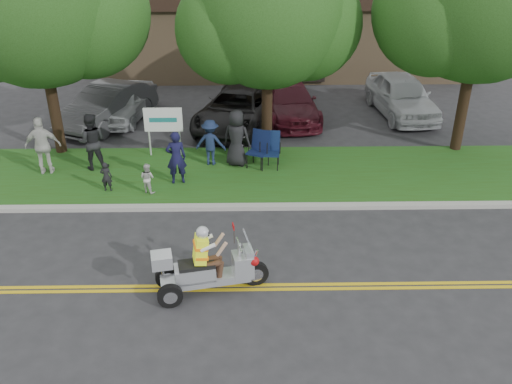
{
  "coord_description": "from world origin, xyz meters",
  "views": [
    {
      "loc": [
        -0.17,
        -10.11,
        7.41
      ],
      "look_at": [
        0.04,
        2.0,
        1.07
      ],
      "focal_mm": 38.0,
      "sensor_mm": 36.0,
      "label": 1
    }
  ],
  "objects_px": {
    "parked_car_far_left": "(124,102)",
    "spectator_adult_left": "(176,158)",
    "lawn_chair_a": "(259,146)",
    "parked_car_mid": "(238,109)",
    "spectator_adult_right": "(43,146)",
    "lawn_chair_b": "(270,147)",
    "parked_car_left": "(107,106)",
    "parked_car_right": "(289,101)",
    "trike_scooter": "(206,269)",
    "spectator_adult_mid": "(92,142)",
    "parked_car_far_right": "(402,95)"
  },
  "relations": [
    {
      "from": "lawn_chair_b",
      "to": "parked_car_far_right",
      "type": "relative_size",
      "value": 0.24
    },
    {
      "from": "parked_car_far_left",
      "to": "spectator_adult_right",
      "type": "bearing_deg",
      "value": -96.26
    },
    {
      "from": "lawn_chair_a",
      "to": "parked_car_mid",
      "type": "distance_m",
      "value": 3.8
    },
    {
      "from": "spectator_adult_right",
      "to": "parked_car_mid",
      "type": "xyz_separation_m",
      "value": [
        5.89,
        4.16,
        -0.29
      ]
    },
    {
      "from": "lawn_chair_b",
      "to": "spectator_adult_right",
      "type": "distance_m",
      "value": 6.99
    },
    {
      "from": "parked_car_far_left",
      "to": "spectator_adult_left",
      "type": "bearing_deg",
      "value": -56.49
    },
    {
      "from": "lawn_chair_a",
      "to": "spectator_adult_left",
      "type": "relative_size",
      "value": 0.71
    },
    {
      "from": "trike_scooter",
      "to": "spectator_adult_left",
      "type": "bearing_deg",
      "value": 91.31
    },
    {
      "from": "parked_car_mid",
      "to": "parked_car_right",
      "type": "distance_m",
      "value": 2.27
    },
    {
      "from": "parked_car_left",
      "to": "parked_car_far_right",
      "type": "bearing_deg",
      "value": 28.44
    },
    {
      "from": "lawn_chair_a",
      "to": "parked_car_right",
      "type": "height_order",
      "value": "parked_car_right"
    },
    {
      "from": "parked_car_mid",
      "to": "parked_car_far_right",
      "type": "bearing_deg",
      "value": 27.8
    },
    {
      "from": "spectator_adult_right",
      "to": "parked_car_far_left",
      "type": "height_order",
      "value": "spectator_adult_right"
    },
    {
      "from": "spectator_adult_mid",
      "to": "parked_car_left",
      "type": "bearing_deg",
      "value": -88.82
    },
    {
      "from": "parked_car_mid",
      "to": "spectator_adult_right",
      "type": "bearing_deg",
      "value": -128.31
    },
    {
      "from": "parked_car_far_right",
      "to": "parked_car_far_left",
      "type": "bearing_deg",
      "value": 175.91
    },
    {
      "from": "spectator_adult_left",
      "to": "parked_car_right",
      "type": "distance_m",
      "value": 7.04
    },
    {
      "from": "trike_scooter",
      "to": "lawn_chair_b",
      "type": "bearing_deg",
      "value": 63.65
    },
    {
      "from": "spectator_adult_right",
      "to": "parked_car_far_right",
      "type": "bearing_deg",
      "value": -165.31
    },
    {
      "from": "trike_scooter",
      "to": "parked_car_far_left",
      "type": "distance_m",
      "value": 11.77
    },
    {
      "from": "parked_car_left",
      "to": "parked_car_right",
      "type": "bearing_deg",
      "value": 29.09
    },
    {
      "from": "spectator_adult_mid",
      "to": "parked_car_left",
      "type": "height_order",
      "value": "spectator_adult_mid"
    },
    {
      "from": "lawn_chair_b",
      "to": "parked_car_far_left",
      "type": "bearing_deg",
      "value": 145.14
    },
    {
      "from": "parked_car_far_right",
      "to": "parked_car_right",
      "type": "bearing_deg",
      "value": 178.21
    },
    {
      "from": "parked_car_left",
      "to": "parked_car_far_right",
      "type": "xyz_separation_m",
      "value": [
        11.53,
        0.95,
        0.04
      ]
    },
    {
      "from": "parked_car_far_left",
      "to": "parked_car_mid",
      "type": "bearing_deg",
      "value": -4.25
    },
    {
      "from": "spectator_adult_left",
      "to": "parked_car_right",
      "type": "bearing_deg",
      "value": -133.21
    },
    {
      "from": "parked_car_mid",
      "to": "parked_car_right",
      "type": "relative_size",
      "value": 1.09
    },
    {
      "from": "lawn_chair_b",
      "to": "parked_car_right",
      "type": "bearing_deg",
      "value": 84.91
    },
    {
      "from": "lawn_chair_b",
      "to": "spectator_adult_mid",
      "type": "xyz_separation_m",
      "value": [
        -5.57,
        -0.09,
        0.26
      ]
    },
    {
      "from": "parked_car_far_left",
      "to": "trike_scooter",
      "type": "bearing_deg",
      "value": -61.61
    },
    {
      "from": "spectator_adult_mid",
      "to": "parked_car_far_left",
      "type": "xyz_separation_m",
      "value": [
        0.01,
        4.9,
        -0.31
      ]
    },
    {
      "from": "spectator_adult_left",
      "to": "parked_car_right",
      "type": "relative_size",
      "value": 0.34
    },
    {
      "from": "parked_car_mid",
      "to": "parked_car_right",
      "type": "xyz_separation_m",
      "value": [
        2.03,
        1.03,
        -0.03
      ]
    },
    {
      "from": "parked_car_left",
      "to": "parked_car_right",
      "type": "relative_size",
      "value": 0.97
    },
    {
      "from": "lawn_chair_b",
      "to": "parked_car_left",
      "type": "relative_size",
      "value": 0.25
    },
    {
      "from": "lawn_chair_b",
      "to": "parked_car_left",
      "type": "height_order",
      "value": "parked_car_left"
    },
    {
      "from": "spectator_adult_mid",
      "to": "parked_car_far_right",
      "type": "bearing_deg",
      "value": -160.31
    },
    {
      "from": "spectator_adult_mid",
      "to": "parked_car_left",
      "type": "xyz_separation_m",
      "value": [
        -0.49,
        4.22,
        -0.25
      ]
    },
    {
      "from": "spectator_adult_mid",
      "to": "parked_car_right",
      "type": "relative_size",
      "value": 0.38
    },
    {
      "from": "trike_scooter",
      "to": "parked_car_far_left",
      "type": "relative_size",
      "value": 0.61
    },
    {
      "from": "lawn_chair_b",
      "to": "parked_car_far_left",
      "type": "xyz_separation_m",
      "value": [
        -5.56,
        4.82,
        -0.05
      ]
    },
    {
      "from": "trike_scooter",
      "to": "parked_car_right",
      "type": "height_order",
      "value": "trike_scooter"
    },
    {
      "from": "spectator_adult_right",
      "to": "parked_car_right",
      "type": "relative_size",
      "value": 0.38
    },
    {
      "from": "trike_scooter",
      "to": "parked_car_mid",
      "type": "bearing_deg",
      "value": 75.1
    },
    {
      "from": "spectator_adult_right",
      "to": "parked_car_far_left",
      "type": "bearing_deg",
      "value": -114.28
    },
    {
      "from": "spectator_adult_left",
      "to": "parked_car_far_left",
      "type": "xyz_separation_m",
      "value": [
        -2.73,
        5.97,
        -0.22
      ]
    },
    {
      "from": "parked_car_right",
      "to": "spectator_adult_mid",
      "type": "bearing_deg",
      "value": -149.13
    },
    {
      "from": "spectator_adult_right",
      "to": "parked_car_far_left",
      "type": "distance_m",
      "value": 5.41
    },
    {
      "from": "lawn_chair_b",
      "to": "parked_car_left",
      "type": "distance_m",
      "value": 7.33
    }
  ]
}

